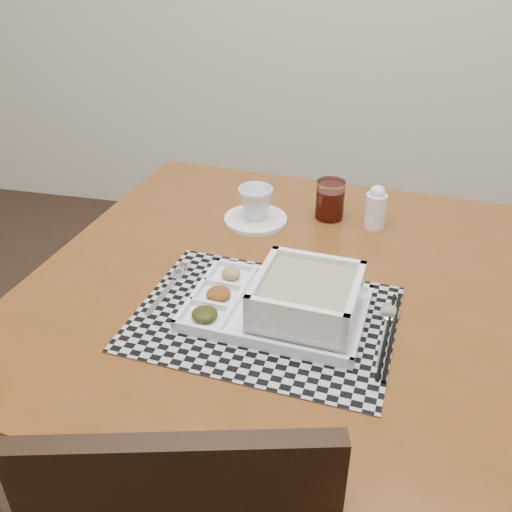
% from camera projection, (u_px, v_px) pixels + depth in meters
% --- Properties ---
extents(dining_table, '(1.09, 1.09, 0.75)m').
position_uv_depth(dining_table, '(284.00, 311.00, 1.18)').
color(dining_table, '#593410').
rests_on(dining_table, ground).
extents(placemat, '(0.49, 0.39, 0.00)m').
position_uv_depth(placemat, '(265.00, 318.00, 1.04)').
color(placemat, '#9E9EA5').
rests_on(placemat, dining_table).
extents(serving_tray, '(0.34, 0.25, 0.09)m').
position_uv_depth(serving_tray, '(296.00, 303.00, 1.01)').
color(serving_tray, white).
rests_on(serving_tray, placemat).
extents(fork, '(0.03, 0.19, 0.00)m').
position_uv_depth(fork, '(168.00, 287.00, 1.11)').
color(fork, silver).
rests_on(fork, placemat).
extents(spoon, '(0.04, 0.18, 0.01)m').
position_uv_depth(spoon, '(389.00, 317.00, 1.03)').
color(spoon, silver).
rests_on(spoon, placemat).
extents(chopsticks, '(0.04, 0.24, 0.01)m').
position_uv_depth(chopsticks, '(390.00, 334.00, 0.99)').
color(chopsticks, black).
rests_on(chopsticks, placemat).
extents(saucer, '(0.15, 0.15, 0.01)m').
position_uv_depth(saucer, '(256.00, 219.00, 1.35)').
color(saucer, white).
rests_on(saucer, dining_table).
extents(cup, '(0.09, 0.09, 0.08)m').
position_uv_depth(cup, '(256.00, 203.00, 1.33)').
color(cup, white).
rests_on(cup, saucer).
extents(juice_glass, '(0.07, 0.07, 0.09)m').
position_uv_depth(juice_glass, '(330.00, 201.00, 1.35)').
color(juice_glass, white).
rests_on(juice_glass, dining_table).
extents(creamer_bottle, '(0.05, 0.05, 0.10)m').
position_uv_depth(creamer_bottle, '(376.00, 207.00, 1.31)').
color(creamer_bottle, white).
rests_on(creamer_bottle, dining_table).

